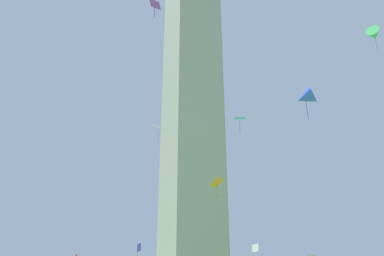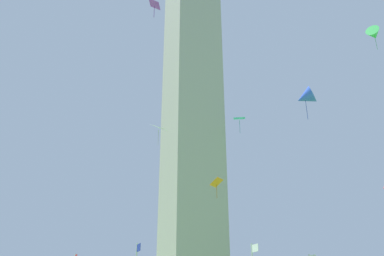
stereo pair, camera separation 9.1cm
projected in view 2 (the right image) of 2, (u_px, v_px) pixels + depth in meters
obelisk_monument at (192, 99)px, 55.79m from camera, size 6.53×6.53×59.38m
kite_cyan_diamond at (239, 119)px, 50.24m from camera, size 1.90×1.92×2.19m
kite_orange_diamond at (217, 183)px, 34.09m from camera, size 1.20×1.25×1.64m
kite_blue_delta at (305, 97)px, 36.91m from camera, size 2.45×2.43×3.21m
kite_purple_diamond at (154, 5)px, 34.35m from camera, size 1.30×1.25×1.65m
kite_green_delta at (374, 34)px, 48.77m from camera, size 2.29×2.37×3.19m
kite_white_diamond at (159, 128)px, 39.27m from camera, size 1.57×1.66×2.19m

